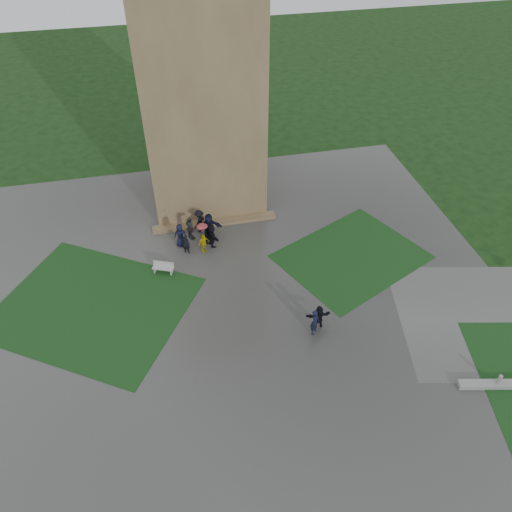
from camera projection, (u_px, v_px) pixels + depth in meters
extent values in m
plane|color=black|center=(243.00, 333.00, 28.74)|extent=(120.00, 120.00, 0.00)
cube|color=#363633|center=(236.00, 308.00, 30.20)|extent=(34.00, 34.00, 0.02)
cube|color=#113313|center=(93.00, 306.00, 30.30)|extent=(14.10, 13.46, 0.01)
cube|color=#113313|center=(352.00, 257.00, 33.75)|extent=(11.12, 10.15, 0.01)
cube|color=brown|center=(198.00, 80.00, 33.82)|extent=(8.00, 8.00, 18.00)
cube|color=brown|center=(215.00, 222.00, 36.44)|extent=(9.00, 0.80, 0.22)
cylinder|color=gray|center=(498.00, 381.00, 25.76)|extent=(0.20, 0.20, 0.90)
cube|color=#ACABA7|center=(163.00, 268.00, 32.29)|extent=(1.44, 0.91, 0.06)
cube|color=#ACABA7|center=(155.00, 270.00, 32.50)|extent=(0.21, 0.37, 0.39)
cube|color=#ACABA7|center=(172.00, 272.00, 32.35)|extent=(0.21, 0.37, 0.39)
cube|color=#ACABA7|center=(164.00, 264.00, 32.30)|extent=(1.30, 0.57, 0.37)
imported|color=black|center=(207.00, 233.00, 34.42)|extent=(0.73, 1.48, 1.53)
imported|color=black|center=(209.00, 226.00, 34.73)|extent=(1.88, 0.95, 1.93)
imported|color=black|center=(199.00, 221.00, 35.26)|extent=(1.20, 1.26, 1.78)
imported|color=#38383C|center=(190.00, 228.00, 34.63)|extent=(0.95, 1.20, 1.80)
imported|color=black|center=(180.00, 235.00, 34.05)|extent=(0.95, 0.71, 1.80)
imported|color=black|center=(186.00, 244.00, 33.60)|extent=(0.65, 0.58, 1.50)
imported|color=#C4B40B|center=(204.00, 243.00, 33.70)|extent=(0.97, 0.83, 1.44)
imported|color=black|center=(212.00, 236.00, 34.07)|extent=(0.86, 1.69, 1.74)
imported|color=#DD5B62|center=(202.00, 228.00, 32.82)|extent=(0.71, 0.71, 0.63)
imported|color=#6B3491|center=(178.00, 221.00, 33.24)|extent=(0.82, 0.82, 0.75)
imported|color=black|center=(315.00, 322.00, 28.21)|extent=(0.71, 0.76, 1.75)
imported|color=black|center=(319.00, 317.00, 28.61)|extent=(1.48, 0.56, 1.58)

